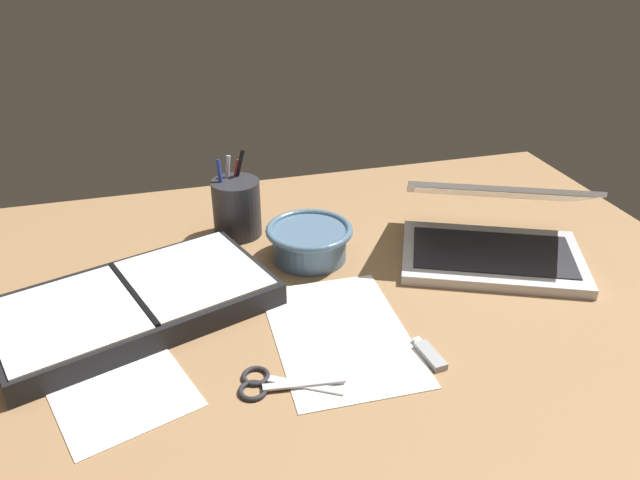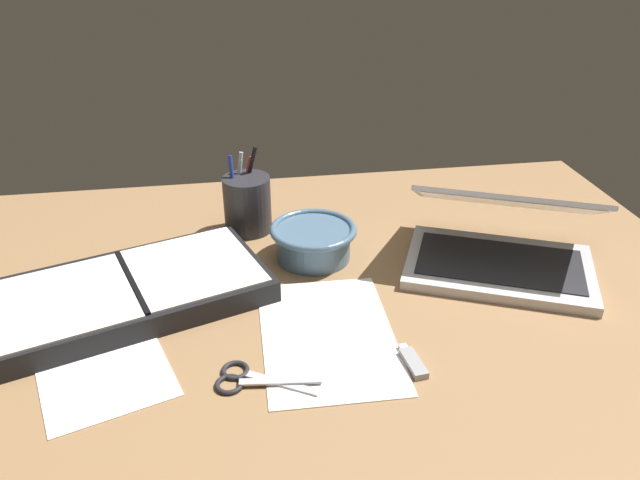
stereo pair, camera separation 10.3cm
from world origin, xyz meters
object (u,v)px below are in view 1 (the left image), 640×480
(bowl, at_px, (309,241))
(pen_cup, at_px, (236,207))
(planner, at_px, (135,303))
(scissors, at_px, (268,384))
(laptop, at_px, (493,234))

(bowl, relative_size, pen_cup, 0.95)
(pen_cup, distance_m, planner, 0.30)
(bowl, height_order, planner, bowl)
(bowl, xyz_separation_m, planner, (-0.30, -0.09, -0.02))
(bowl, relative_size, scissors, 1.08)
(pen_cup, distance_m, scissors, 0.44)
(pen_cup, height_order, scissors, pen_cup)
(pen_cup, bearing_deg, bowl, -49.48)
(pen_cup, height_order, planner, pen_cup)
(laptop, distance_m, scissors, 0.51)
(pen_cup, bearing_deg, scissors, -93.95)
(laptop, height_order, scissors, laptop)
(laptop, height_order, planner, laptop)
(pen_cup, relative_size, planner, 0.35)
(bowl, height_order, pen_cup, pen_cup)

